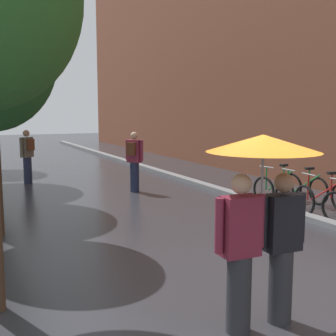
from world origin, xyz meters
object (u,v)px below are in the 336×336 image
parked_bicycle_3 (302,191)px  pedestrian_walking_midground (27,155)px  parked_bicycle_2 (323,198)px  pedestrian_walking_far (134,160)px  couple_under_umbrella (262,198)px  parked_bicycle_4 (278,187)px

parked_bicycle_3 → pedestrian_walking_midground: (-5.53, 6.39, 0.53)m
parked_bicycle_2 → pedestrian_walking_midground: size_ratio=0.67×
parked_bicycle_2 → parked_bicycle_3: same height
parked_bicycle_3 → pedestrian_walking_midground: size_ratio=0.65×
parked_bicycle_3 → pedestrian_walking_far: size_ratio=0.65×
parked_bicycle_2 → pedestrian_walking_far: bearing=123.4°
parked_bicycle_3 → pedestrian_walking_far: (-2.97, 3.57, 0.54)m
pedestrian_walking_far → parked_bicycle_3: bearing=-50.2°
parked_bicycle_2 → couple_under_umbrella: 5.74m
couple_under_umbrella → pedestrian_walking_midground: couple_under_umbrella is taller
parked_bicycle_3 → parked_bicycle_4: size_ratio=0.96×
parked_bicycle_4 → couple_under_umbrella: 6.72m
parked_bicycle_3 → couple_under_umbrella: couple_under_umbrella is taller
parked_bicycle_4 → parked_bicycle_2: bearing=-88.5°
pedestrian_walking_midground → pedestrian_walking_far: (2.55, -2.82, 0.01)m
parked_bicycle_2 → parked_bicycle_3: bearing=82.5°
couple_under_umbrella → pedestrian_walking_midground: (-0.95, 10.62, -0.51)m
couple_under_umbrella → pedestrian_walking_midground: 10.68m
parked_bicycle_2 → parked_bicycle_3: 0.79m
parked_bicycle_2 → pedestrian_walking_midground: pedestrian_walking_midground is taller
pedestrian_walking_midground → parked_bicycle_4: bearing=-46.5°
parked_bicycle_2 → pedestrian_walking_midground: bearing=127.1°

